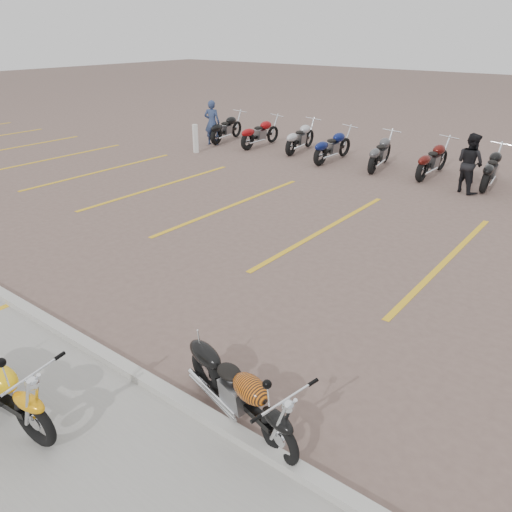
# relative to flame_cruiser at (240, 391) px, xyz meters

# --- Properties ---
(ground) EXTENTS (100.00, 100.00, 0.00)m
(ground) POSITION_rel_flame_cruiser_xyz_m (-2.29, 1.75, -0.40)
(ground) COLOR #715A51
(ground) RESTS_ON ground
(curb) EXTENTS (60.00, 0.18, 0.12)m
(curb) POSITION_rel_flame_cruiser_xyz_m (-2.29, -0.25, -0.34)
(curb) COLOR #ADAAA3
(curb) RESTS_ON ground
(parking_stripes) EXTENTS (38.00, 5.50, 0.01)m
(parking_stripes) POSITION_rel_flame_cruiser_xyz_m (-2.29, 5.75, -0.40)
(parking_stripes) COLOR gold
(parking_stripes) RESTS_ON ground
(flame_cruiser) EXTENTS (1.92, 0.64, 0.81)m
(flame_cruiser) POSITION_rel_flame_cruiser_xyz_m (0.00, 0.00, 0.00)
(flame_cruiser) COLOR black
(flame_cruiser) RESTS_ON ground
(person_a) EXTENTS (0.71, 0.61, 1.65)m
(person_a) POSITION_rel_flame_cruiser_xyz_m (-10.30, 10.81, 0.43)
(person_a) COLOR navy
(person_a) RESTS_ON ground
(person_b) EXTENTS (0.97, 0.90, 1.60)m
(person_b) POSITION_rel_flame_cruiser_xyz_m (-0.70, 10.52, 0.40)
(person_b) COLOR black
(person_b) RESTS_ON ground
(bollard) EXTENTS (0.20, 0.20, 1.00)m
(bollard) POSITION_rel_flame_cruiser_xyz_m (-9.84, 9.41, 0.10)
(bollard) COLOR silver
(bollard) RESTS_ON ground
(bg_bike_row) EXTENTS (20.58, 2.04, 1.10)m
(bg_bike_row) POSITION_rel_flame_cruiser_xyz_m (-0.40, 11.57, 0.15)
(bg_bike_row) COLOR black
(bg_bike_row) RESTS_ON ground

